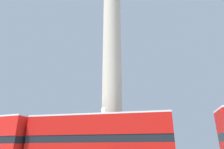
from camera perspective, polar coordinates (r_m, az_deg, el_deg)
The scene contains 3 objects.
monument_column at distance 21.98m, azimuth -0.00°, elevation -2.04°, with size 5.57×5.57×23.92m.
bus_a at distance 16.21m, azimuth -3.79°, elevation -18.20°, with size 11.19×3.28×4.24m.
street_lamp at distance 17.50m, azimuth -2.47°, elevation -15.65°, with size 0.48×0.48×5.13m.
Camera 1 is at (5.51, -20.09, 1.67)m, focal length 32.00 mm.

